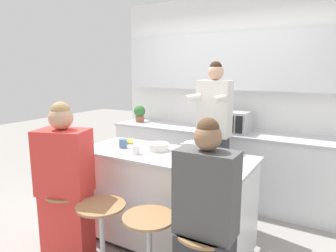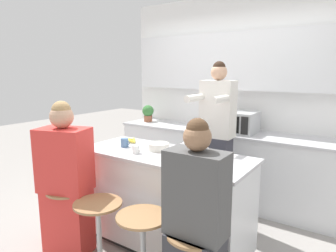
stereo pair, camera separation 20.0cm
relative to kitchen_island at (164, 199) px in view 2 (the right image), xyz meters
name	(u,v)px [view 2 (the right image)]	position (x,y,z in m)	size (l,w,h in m)	color
ground_plane	(164,244)	(0.00, 0.00, -0.47)	(16.00, 16.00, 0.00)	gray
wall_back	(234,83)	(0.00, 1.66, 1.07)	(3.23, 0.22, 2.70)	white
back_counter	(222,164)	(0.00, 1.36, -0.01)	(3.00, 0.61, 0.93)	silver
kitchen_island	(164,199)	(0.00, 0.00, 0.00)	(1.68, 0.69, 0.93)	black
bar_stool_leftmost	(70,215)	(-0.67, -0.59, -0.11)	(0.40, 0.40, 0.62)	#997047
bar_stool_center_left	(99,232)	(-0.22, -0.64, -0.11)	(0.40, 0.40, 0.62)	#997047
bar_stool_center_right	(143,247)	(0.22, -0.61, -0.11)	(0.40, 0.40, 0.62)	#997047
person_cooking	(217,145)	(0.22, 0.69, 0.43)	(0.37, 0.57, 1.80)	#383842
person_wrapped_blanket	(66,184)	(-0.66, -0.61, 0.21)	(0.51, 0.41, 1.44)	red
person_seated_near	(196,232)	(0.69, -0.61, 0.17)	(0.41, 0.27, 1.41)	#333338
cooking_pot	(194,150)	(0.29, 0.06, 0.52)	(0.30, 0.21, 0.12)	#B7BABC
fruit_bowl	(180,159)	(0.30, -0.20, 0.50)	(0.18, 0.18, 0.08)	white
mixing_bowl_steel	(159,147)	(-0.10, 0.06, 0.50)	(0.21, 0.21, 0.07)	silver
coffee_cup_near	(125,143)	(-0.47, -0.03, 0.51)	(0.11, 0.08, 0.09)	#4C7099
coffee_cup_far	(136,149)	(-0.21, -0.15, 0.50)	(0.11, 0.07, 0.08)	white
banana_bunch	(131,140)	(-0.54, 0.15, 0.49)	(0.17, 0.12, 0.06)	yellow
microwave	(237,122)	(0.19, 1.33, 0.59)	(0.48, 0.41, 0.27)	#B2B5B7
potted_plant	(148,112)	(-1.25, 1.36, 0.60)	(0.18, 0.18, 0.25)	#93563D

